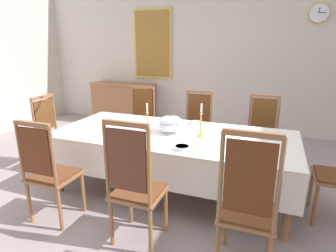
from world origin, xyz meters
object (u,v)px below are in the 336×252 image
at_px(dining_table, 173,139).
at_px(chair_south_b, 135,184).
at_px(candlestick_east, 201,123).
at_px(spoon_primary, 204,124).
at_px(spoon_secondary, 194,150).
at_px(chair_north_a, 140,119).
at_px(bowl_near_left, 196,123).
at_px(chair_south_c, 248,204).
at_px(sideboard, 124,103).
at_px(chair_north_b, 197,126).
at_px(soup_tureen, 171,124).
at_px(chair_north_c, 262,132).
at_px(bowl_near_right, 182,147).
at_px(mounted_clock, 319,13).
at_px(candlestick_west, 147,120).
at_px(chair_south_a, 49,170).
at_px(framed_painting, 153,44).
at_px(chair_head_west, 53,132).

bearing_deg(dining_table, chair_south_b, -89.18).
bearing_deg(candlestick_east, spoon_primary, 98.26).
distance_m(chair_south_b, spoon_secondary, 0.70).
height_order(chair_north_a, spoon_primary, chair_north_a).
height_order(bowl_near_left, spoon_primary, bowl_near_left).
xyz_separation_m(chair_south_b, bowl_near_left, (0.13, 1.49, 0.17)).
bearing_deg(chair_south_c, sideboard, 130.65).
xyz_separation_m(chair_south_b, chair_north_b, (0.00, 2.05, -0.04)).
xyz_separation_m(candlestick_east, spoon_secondary, (0.04, -0.45, -0.15)).
relative_size(chair_south_c, soup_tureen, 4.28).
bearing_deg(spoon_primary, dining_table, -114.81).
height_order(spoon_primary, spoon_secondary, same).
bearing_deg(candlestick_east, chair_north_c, 58.26).
height_order(bowl_near_left, sideboard, sideboard).
height_order(chair_south_c, bowl_near_right, chair_south_c).
distance_m(chair_south_b, mounted_clock, 4.46).
bearing_deg(candlestick_west, chair_north_a, 120.55).
relative_size(dining_table, sideboard, 1.94).
distance_m(soup_tureen, bowl_near_left, 0.51).
bearing_deg(sideboard, chair_north_b, 144.50).
height_order(spoon_secondary, sideboard, sideboard).
bearing_deg(bowl_near_left, sideboard, 137.37).
bearing_deg(chair_north_c, soup_tureen, 45.73).
relative_size(dining_table, mounted_clock, 8.24).
bearing_deg(chair_south_a, bowl_near_left, 53.89).
bearing_deg(chair_south_b, mounted_clock, 66.64).
xyz_separation_m(spoon_primary, sideboard, (-2.35, 2.04, -0.30)).
bearing_deg(candlestick_west, chair_north_c, 38.30).
xyz_separation_m(chair_south_a, candlestick_west, (0.61, 1.02, 0.32)).
relative_size(bowl_near_left, framed_painting, 0.11).
bearing_deg(soup_tureen, framed_painting, 117.22).
distance_m(chair_north_a, spoon_secondary, 1.98).
distance_m(chair_north_c, mounted_clock, 2.54).
height_order(chair_south_a, chair_south_c, chair_south_c).
height_order(candlestick_west, bowl_near_left, candlestick_west).
bearing_deg(sideboard, mounted_clock, -176.26).
height_order(chair_north_a, chair_south_b, chair_south_b).
relative_size(soup_tureen, candlestick_east, 0.74).
height_order(chair_north_b, candlestick_west, candlestick_west).
height_order(chair_south_c, candlestick_west, chair_south_c).
relative_size(chair_north_a, bowl_near_right, 6.75).
xyz_separation_m(chair_north_a, candlestick_east, (1.27, -1.02, 0.34)).
xyz_separation_m(soup_tureen, sideboard, (-2.06, 2.53, -0.40)).
xyz_separation_m(chair_south_b, candlestick_west, (-0.35, 1.03, 0.28)).
bearing_deg(candlestick_east, chair_north_a, 141.05).
xyz_separation_m(candlestick_east, bowl_near_left, (-0.18, 0.46, -0.13)).
distance_m(chair_head_west, mounted_clock, 4.75).
xyz_separation_m(chair_south_c, candlestick_east, (-0.63, 1.03, 0.30)).
xyz_separation_m(chair_south_a, spoon_primary, (1.20, 1.51, 0.19)).
distance_m(chair_south_c, candlestick_west, 1.68).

